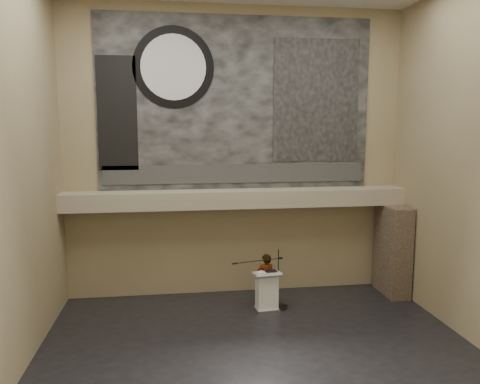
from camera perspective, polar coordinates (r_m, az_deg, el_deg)
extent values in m
plane|color=black|center=(11.17, 2.43, -18.88)|extent=(10.00, 10.00, 0.00)
cube|color=#887956|center=(13.93, -0.46, 4.74)|extent=(10.00, 0.02, 8.50)
cube|color=#887956|center=(6.12, 9.49, 0.34)|extent=(10.00, 0.02, 8.50)
cube|color=#887956|center=(10.31, -25.92, 2.75)|extent=(0.02, 8.00, 8.50)
cube|color=#887956|center=(11.96, 26.88, 3.32)|extent=(0.02, 8.00, 8.50)
cube|color=gray|center=(13.67, -0.24, -0.80)|extent=(10.00, 0.80, 0.50)
cylinder|color=#B2893D|center=(13.55, -6.93, -2.15)|extent=(0.04, 0.04, 0.06)
cylinder|color=#B2893D|center=(14.05, 7.50, -1.79)|extent=(0.04, 0.04, 0.06)
cube|color=black|center=(13.89, -0.45, 10.72)|extent=(8.00, 0.05, 5.00)
cube|color=#2C2C2C|center=(13.91, -0.42, 2.26)|extent=(7.76, 0.02, 0.55)
cylinder|color=black|center=(13.81, -8.12, 14.82)|extent=(2.30, 0.02, 2.30)
cylinder|color=silver|center=(13.79, -8.12, 14.83)|extent=(1.84, 0.02, 1.84)
cube|color=black|center=(14.37, 9.27, 10.92)|extent=(2.60, 0.02, 3.60)
cube|color=black|center=(13.80, -14.75, 9.22)|extent=(1.10, 0.02, 3.20)
cube|color=#413328|center=(14.94, 18.11, -6.72)|extent=(0.60, 1.40, 2.70)
cube|color=silver|center=(13.34, 3.26, -14.05)|extent=(0.68, 0.54, 0.08)
cube|color=white|center=(13.15, 3.28, -11.95)|extent=(0.60, 0.44, 0.96)
cube|color=white|center=(12.97, 3.32, -9.86)|extent=(0.76, 0.57, 0.13)
cube|color=black|center=(12.97, 3.84, -9.63)|extent=(0.33, 0.27, 0.04)
cube|color=white|center=(12.94, 2.63, -9.74)|extent=(0.27, 0.31, 0.00)
imported|color=beige|center=(13.56, 3.15, -10.54)|extent=(0.56, 0.38, 1.47)
cylinder|color=black|center=(13.57, 4.63, -13.79)|extent=(0.52, 0.52, 0.02)
cylinder|color=black|center=(13.29, 4.67, -10.48)|extent=(0.03, 0.03, 1.67)
cylinder|color=black|center=(12.85, 2.07, -8.40)|extent=(1.41, 0.36, 0.02)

